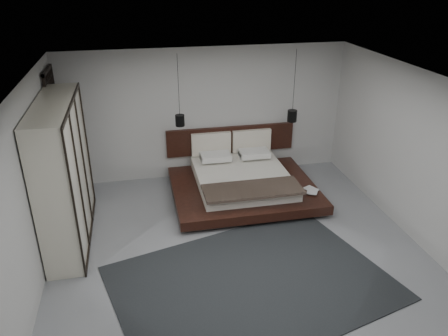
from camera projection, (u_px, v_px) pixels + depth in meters
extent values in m
plane|color=gray|center=(238.00, 250.00, 7.20)|extent=(6.00, 6.00, 0.00)
plane|color=white|center=(241.00, 82.00, 6.01)|extent=(6.00, 6.00, 0.00)
plane|color=#B4B4B2|center=(206.00, 114.00, 9.27)|extent=(6.00, 0.00, 6.00)
plane|color=#B4B4B2|center=(318.00, 315.00, 3.95)|extent=(6.00, 0.00, 6.00)
plane|color=#B4B4B2|center=(30.00, 193.00, 6.05)|extent=(0.00, 6.00, 6.00)
plane|color=#B4B4B2|center=(417.00, 157.00, 7.16)|extent=(0.00, 6.00, 6.00)
cube|color=black|center=(58.00, 137.00, 8.27)|extent=(0.05, 0.90, 2.60)
cube|color=black|center=(244.00, 195.00, 8.83)|extent=(2.22, 1.81, 0.08)
cube|color=black|center=(244.00, 189.00, 8.78)|extent=(2.82, 2.32, 0.18)
cube|color=silver|center=(242.00, 178.00, 8.81)|extent=(1.81, 2.02, 0.22)
cube|color=black|center=(253.00, 189.00, 8.05)|extent=(1.83, 0.71, 0.05)
cube|color=silver|center=(214.00, 157.00, 9.35)|extent=(0.63, 0.40, 0.12)
cube|color=silver|center=(253.00, 153.00, 9.50)|extent=(0.63, 0.40, 0.12)
cube|color=silver|center=(216.00, 157.00, 9.19)|extent=(0.63, 0.40, 0.12)
cube|color=silver|center=(254.00, 153.00, 9.35)|extent=(0.63, 0.40, 0.12)
cube|color=black|center=(231.00, 140.00, 9.59)|extent=(2.82, 0.08, 0.60)
cube|color=silver|center=(211.00, 144.00, 9.44)|extent=(0.86, 0.10, 0.50)
cube|color=silver|center=(252.00, 141.00, 9.61)|extent=(0.86, 0.10, 0.50)
imported|color=#99724C|center=(308.00, 191.00, 8.50)|extent=(0.30, 0.33, 0.02)
imported|color=#99724C|center=(307.00, 191.00, 8.46)|extent=(0.31, 0.33, 0.02)
cylinder|color=black|center=(178.00, 85.00, 8.24)|extent=(0.01, 0.01, 1.18)
cylinder|color=black|center=(180.00, 120.00, 8.53)|extent=(0.18, 0.18, 0.22)
cylinder|color=#FFE0B2|center=(180.00, 125.00, 8.57)|extent=(0.14, 0.14, 0.01)
cylinder|color=black|center=(295.00, 80.00, 8.68)|extent=(0.01, 0.01, 1.23)
cylinder|color=black|center=(292.00, 116.00, 8.99)|extent=(0.20, 0.20, 0.24)
cylinder|color=#FFE0B2|center=(292.00, 121.00, 9.03)|extent=(0.15, 0.15, 0.01)
cube|color=beige|center=(64.00, 174.00, 7.09)|extent=(0.55, 2.38, 2.38)
cube|color=black|center=(71.00, 103.00, 6.65)|extent=(0.03, 2.38, 0.06)
cube|color=black|center=(91.00, 232.00, 7.63)|extent=(0.03, 2.38, 0.06)
cube|color=black|center=(75.00, 208.00, 6.09)|extent=(0.03, 0.05, 2.38)
cube|color=black|center=(80.00, 183.00, 6.79)|extent=(0.03, 0.05, 2.38)
cube|color=black|center=(84.00, 162.00, 7.50)|extent=(0.03, 0.05, 2.38)
cube|color=black|center=(87.00, 145.00, 8.20)|extent=(0.03, 0.05, 2.38)
cube|color=black|center=(252.00, 283.00, 6.44)|extent=(4.49, 3.71, 0.02)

